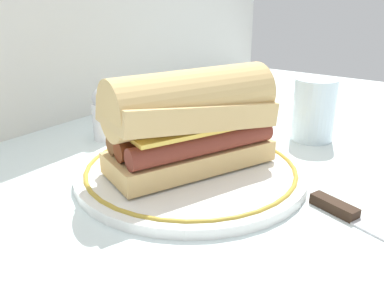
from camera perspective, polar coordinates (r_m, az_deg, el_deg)
ground_plane at (r=0.54m, az=0.15°, el=-4.29°), size 1.50×1.50×0.00m
plate at (r=0.53m, az=-0.00°, el=-3.77°), size 0.29×0.29×0.01m
sausage_sandwich at (r=0.50m, az=0.00°, el=3.42°), size 0.23×0.16×0.12m
drinking_glass at (r=0.68m, az=16.46°, el=4.01°), size 0.07×0.07×0.10m
salt_shaker at (r=0.67m, az=-12.24°, el=4.01°), size 0.03×0.03×0.08m
butter_knife at (r=0.46m, az=22.20°, el=-9.72°), size 0.06×0.14×0.01m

